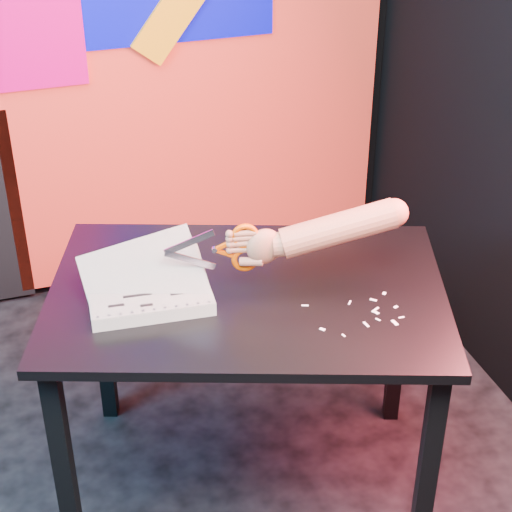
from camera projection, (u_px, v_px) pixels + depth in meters
name	position (u px, v px, depth m)	size (l,w,h in m)	color
room	(67.00, 137.00, 1.87)	(3.01, 3.01, 2.71)	black
backdrop	(45.00, 85.00, 3.28)	(2.88, 0.05, 2.08)	#F53626
work_table	(247.00, 317.00, 2.49)	(1.31, 1.08, 0.75)	black
printout_stack	(149.00, 292.00, 2.38)	(0.36, 0.27, 0.18)	silver
scissors	(238.00, 248.00, 2.36)	(0.26, 0.06, 0.15)	#A7AFC1
hand_forearm	(326.00, 231.00, 2.36)	(0.49, 0.15, 0.18)	#B5693E
paper_clippings	(369.00, 314.00, 2.33)	(0.25, 0.17, 0.00)	white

